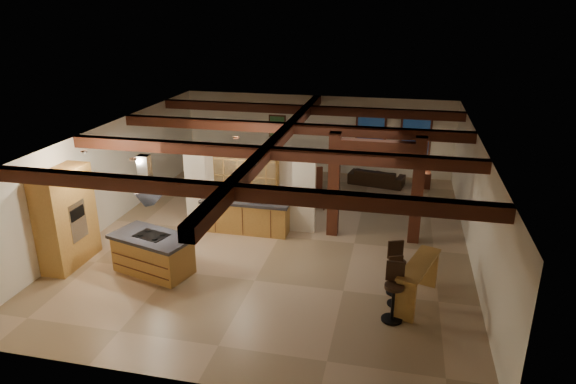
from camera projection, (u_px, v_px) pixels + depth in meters
name	position (u px, v px, depth m)	size (l,w,h in m)	color
ground	(280.00, 236.00, 14.20)	(12.00, 12.00, 0.00)	tan
room_walls	(279.00, 175.00, 13.59)	(12.00, 12.00, 12.00)	white
ceiling_beams	(279.00, 139.00, 13.25)	(10.00, 12.00, 0.28)	#3D200F
timber_posts	(376.00, 177.00, 13.54)	(2.50, 0.30, 2.90)	#3D200F
partition_wall	(249.00, 190.00, 14.48)	(3.80, 0.18, 2.20)	white
pantry_cabinet	(66.00, 218.00, 12.36)	(0.67, 1.60, 2.40)	#AF8238
back_counter	(246.00, 216.00, 14.34)	(2.50, 0.66, 0.94)	#AF8238
upper_display_cabinet	(246.00, 167.00, 14.05)	(1.80, 0.36, 0.95)	#AF8238
range_hood	(148.00, 202.00, 11.73)	(1.10, 1.10, 1.40)	silver
back_windows	(393.00, 137.00, 18.54)	(2.70, 0.07, 1.70)	#3D200F
framed_art	(277.00, 126.00, 19.36)	(0.65, 0.05, 0.85)	#3D200F
recessed_cans	(154.00, 149.00, 11.96)	(3.16, 2.46, 0.03)	silver
kitchen_island	(153.00, 253.00, 12.18)	(2.14, 1.53, 0.96)	#AF8238
dining_table	(289.00, 192.00, 16.58)	(1.86, 1.04, 0.65)	#3C160F
sofa	(377.00, 177.00, 18.16)	(1.93, 0.75, 0.56)	black
microwave	(259.00, 197.00, 14.06)	(0.48, 0.33, 0.27)	silver
bar_counter	(418.00, 276.00, 10.87)	(0.97, 1.83, 0.93)	#AF8238
side_table	(424.00, 180.00, 17.89)	(0.44, 0.44, 0.55)	#3D200F
table_lamp	(425.00, 165.00, 17.71)	(0.29, 0.29, 0.35)	black
bar_stool_a	(394.00, 292.00, 10.27)	(0.43, 0.43, 1.24)	black
bar_stool_b	(397.00, 281.00, 10.84)	(0.41, 0.42, 1.07)	black
bar_stool_c	(396.00, 268.00, 11.26)	(0.45, 0.46, 1.19)	black
dining_chairs	(289.00, 182.00, 16.47)	(2.58, 2.58, 1.29)	#3D200F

